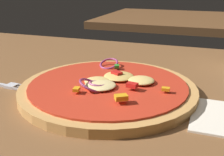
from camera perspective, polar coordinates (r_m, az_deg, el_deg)
The scene contains 3 objects.
dining_table at distance 0.44m, azimuth 0.66°, elevation -7.01°, with size 1.24×0.85×0.03m.
pizza at distance 0.46m, azimuth -0.76°, elevation -2.02°, with size 0.29×0.29×0.03m.
background_table at distance 1.49m, azimuth 12.18°, elevation 11.54°, with size 0.70×0.63×0.03m.
Camera 1 is at (0.13, -0.37, 0.21)m, focal length 44.78 mm.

